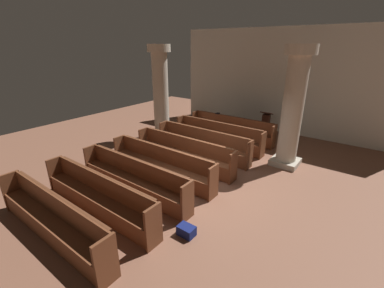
{
  "coord_description": "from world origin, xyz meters",
  "views": [
    {
      "loc": [
        3.68,
        -5.52,
        3.79
      ],
      "look_at": [
        -0.99,
        0.74,
        0.75
      ],
      "focal_mm": 24.01,
      "sensor_mm": 36.0,
      "label": 1
    }
  ],
  "objects_px": {
    "pew_row_6": "(98,194)",
    "pillar_far_side": "(161,91)",
    "pew_row_7": "(51,218)",
    "lectern": "(265,125)",
    "pew_row_3": "(184,151)",
    "pew_row_1": "(218,134)",
    "kneeler_box_navy": "(186,231)",
    "pew_row_0": "(231,128)",
    "pew_row_4": "(161,163)",
    "pew_row_5": "(133,177)",
    "pew_row_2": "(202,142)",
    "pillar_aisle_side": "(293,107)",
    "hymn_book": "(218,113)"
  },
  "relations": [
    {
      "from": "pew_row_4",
      "to": "pew_row_7",
      "type": "relative_size",
      "value": 1.0
    },
    {
      "from": "pew_row_5",
      "to": "pillar_far_side",
      "type": "distance_m",
      "value": 4.98
    },
    {
      "from": "pew_row_1",
      "to": "lectern",
      "type": "height_order",
      "value": "lectern"
    },
    {
      "from": "pew_row_0",
      "to": "pew_row_5",
      "type": "xyz_separation_m",
      "value": [
        0.0,
        -5.4,
        0.0
      ]
    },
    {
      "from": "lectern",
      "to": "hymn_book",
      "type": "xyz_separation_m",
      "value": [
        -1.79,
        -1.13,
        0.51
      ]
    },
    {
      "from": "pew_row_3",
      "to": "pew_row_7",
      "type": "height_order",
      "value": "same"
    },
    {
      "from": "pew_row_4",
      "to": "pew_row_0",
      "type": "bearing_deg",
      "value": 90.0
    },
    {
      "from": "pew_row_0",
      "to": "pillar_far_side",
      "type": "distance_m",
      "value": 3.35
    },
    {
      "from": "pew_row_3",
      "to": "pew_row_5",
      "type": "xyz_separation_m",
      "value": [
        0.0,
        -2.16,
        0.0
      ]
    },
    {
      "from": "pew_row_6",
      "to": "pillar_aisle_side",
      "type": "relative_size",
      "value": 0.99
    },
    {
      "from": "pew_row_5",
      "to": "pillar_aisle_side",
      "type": "xyz_separation_m",
      "value": [
        2.69,
        4.28,
        1.47
      ]
    },
    {
      "from": "pew_row_1",
      "to": "pew_row_3",
      "type": "relative_size",
      "value": 1.0
    },
    {
      "from": "pew_row_4",
      "to": "pew_row_6",
      "type": "relative_size",
      "value": 1.0
    },
    {
      "from": "pew_row_2",
      "to": "pew_row_5",
      "type": "bearing_deg",
      "value": -90.0
    },
    {
      "from": "kneeler_box_navy",
      "to": "pillar_far_side",
      "type": "bearing_deg",
      "value": 137.31
    },
    {
      "from": "pew_row_4",
      "to": "pillar_aisle_side",
      "type": "xyz_separation_m",
      "value": [
        2.69,
        3.2,
        1.47
      ]
    },
    {
      "from": "pew_row_0",
      "to": "pew_row_6",
      "type": "relative_size",
      "value": 1.0
    },
    {
      "from": "pew_row_4",
      "to": "lectern",
      "type": "xyz_separation_m",
      "value": [
        0.98,
        5.64,
        -0.05
      ]
    },
    {
      "from": "pew_row_4",
      "to": "pew_row_5",
      "type": "bearing_deg",
      "value": -90.0
    },
    {
      "from": "kneeler_box_navy",
      "to": "pew_row_5",
      "type": "bearing_deg",
      "value": 167.91
    },
    {
      "from": "pillar_far_side",
      "to": "hymn_book",
      "type": "distance_m",
      "value": 2.65
    },
    {
      "from": "pew_row_4",
      "to": "pew_row_5",
      "type": "distance_m",
      "value": 1.08
    },
    {
      "from": "lectern",
      "to": "pew_row_4",
      "type": "bearing_deg",
      "value": -99.91
    },
    {
      "from": "pew_row_3",
      "to": "lectern",
      "type": "bearing_deg",
      "value": 77.81
    },
    {
      "from": "pew_row_2",
      "to": "pew_row_4",
      "type": "bearing_deg",
      "value": -90.0
    },
    {
      "from": "pillar_far_side",
      "to": "lectern",
      "type": "relative_size",
      "value": 3.52
    },
    {
      "from": "pew_row_3",
      "to": "pew_row_6",
      "type": "distance_m",
      "value": 3.24
    },
    {
      "from": "pew_row_0",
      "to": "pew_row_3",
      "type": "xyz_separation_m",
      "value": [
        0.0,
        -3.24,
        0.0
      ]
    },
    {
      "from": "pew_row_7",
      "to": "hymn_book",
      "type": "distance_m",
      "value": 7.81
    },
    {
      "from": "pew_row_3",
      "to": "pillar_far_side",
      "type": "relative_size",
      "value": 0.99
    },
    {
      "from": "pillar_aisle_side",
      "to": "lectern",
      "type": "relative_size",
      "value": 3.52
    },
    {
      "from": "lectern",
      "to": "kneeler_box_navy",
      "type": "distance_m",
      "value": 7.28
    },
    {
      "from": "pew_row_0",
      "to": "hymn_book",
      "type": "xyz_separation_m",
      "value": [
        -0.81,
        0.18,
        0.46
      ]
    },
    {
      "from": "lectern",
      "to": "pillar_aisle_side",
      "type": "bearing_deg",
      "value": -55.07
    },
    {
      "from": "pew_row_7",
      "to": "lectern",
      "type": "xyz_separation_m",
      "value": [
        0.98,
        8.88,
        -0.05
      ]
    },
    {
      "from": "pew_row_1",
      "to": "kneeler_box_navy",
      "type": "distance_m",
      "value": 5.26
    },
    {
      "from": "pillar_far_side",
      "to": "lectern",
      "type": "bearing_deg",
      "value": 37.32
    },
    {
      "from": "pew_row_6",
      "to": "pew_row_7",
      "type": "relative_size",
      "value": 1.0
    },
    {
      "from": "lectern",
      "to": "pew_row_3",
      "type": "bearing_deg",
      "value": -102.19
    },
    {
      "from": "pew_row_0",
      "to": "lectern",
      "type": "distance_m",
      "value": 1.64
    },
    {
      "from": "pew_row_2",
      "to": "pillar_aisle_side",
      "type": "distance_m",
      "value": 3.24
    },
    {
      "from": "pew_row_6",
      "to": "pillar_far_side",
      "type": "xyz_separation_m",
      "value": [
        -2.64,
        5.04,
        1.47
      ]
    },
    {
      "from": "pew_row_6",
      "to": "pillar_far_side",
      "type": "bearing_deg",
      "value": 117.65
    },
    {
      "from": "pew_row_2",
      "to": "pew_row_4",
      "type": "xyz_separation_m",
      "value": [
        0.0,
        -2.16,
        0.0
      ]
    },
    {
      "from": "pew_row_0",
      "to": "pillar_aisle_side",
      "type": "distance_m",
      "value": 3.27
    },
    {
      "from": "kneeler_box_navy",
      "to": "pew_row_0",
      "type": "bearing_deg",
      "value": 110.14
    },
    {
      "from": "pew_row_3",
      "to": "pew_row_7",
      "type": "relative_size",
      "value": 1.0
    },
    {
      "from": "pew_row_1",
      "to": "pew_row_4",
      "type": "relative_size",
      "value": 1.0
    },
    {
      "from": "pew_row_1",
      "to": "kneeler_box_navy",
      "type": "xyz_separation_m",
      "value": [
        2.15,
        -4.78,
        -0.39
      ]
    },
    {
      "from": "hymn_book",
      "to": "pew_row_7",
      "type": "bearing_deg",
      "value": -84.04
    }
  ]
}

